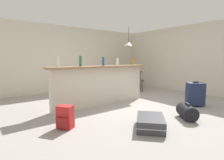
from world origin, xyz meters
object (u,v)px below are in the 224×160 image
object	(u,v)px
bottle_clear	(117,62)
pendant_lamp	(128,44)
bottle_green	(80,61)
dining_table	(126,74)
bottle_amber	(133,62)
suitcase_upright_navy	(195,94)
dining_chair_far_side	(119,76)
dining_chair_near_partition	(135,78)
bottle_blue	(103,61)
backpack_red	(65,117)
suitcase_flat_charcoal	(150,122)
duffel_bag_black	(187,112)
bottle_white	(58,62)

from	to	relation	value
bottle_clear	pendant_lamp	bearing A→B (deg)	38.64
bottle_green	dining_table	xyz separation A→B (m)	(2.79, 1.42, -0.56)
bottle_amber	suitcase_upright_navy	world-z (taller)	bottle_amber
pendant_lamp	dining_chair_far_side	bearing A→B (deg)	90.07
dining_chair_near_partition	dining_table	bearing A→B (deg)	86.64
bottle_blue	backpack_red	world-z (taller)	bottle_blue
suitcase_upright_navy	suitcase_flat_charcoal	bearing A→B (deg)	-172.65
dining_chair_far_side	pendant_lamp	size ratio (longest dim) A/B	1.21
bottle_green	suitcase_upright_navy	bearing A→B (deg)	-33.69
pendant_lamp	backpack_red	distance (m)	4.72
bottle_clear	pendant_lamp	distance (m)	2.24
bottle_blue	dining_chair_near_partition	distance (m)	2.38
bottle_clear	dining_table	xyz separation A→B (m)	(1.58, 1.38, -0.52)
bottle_clear	duffel_bag_black	world-z (taller)	bottle_clear
pendant_lamp	suitcase_flat_charcoal	distance (m)	4.51
bottle_blue	bottle_clear	world-z (taller)	bottle_blue
bottle_clear	bottle_white	bearing A→B (deg)	-177.97
dining_chair_far_side	pendant_lamp	xyz separation A→B (m)	(0.00, -0.60, 1.33)
bottle_amber	dining_chair_near_partition	size ratio (longest dim) A/B	0.22
bottle_blue	dining_chair_far_side	size ratio (longest dim) A/B	0.25
bottle_white	dining_table	world-z (taller)	bottle_white
bottle_white	pendant_lamp	world-z (taller)	pendant_lamp
dining_chair_far_side	backpack_red	bearing A→B (deg)	-141.58
bottle_green	dining_chair_far_side	bearing A→B (deg)	34.42
dining_table	pendant_lamp	xyz separation A→B (m)	(0.09, -0.05, 1.20)
bottle_clear	backpack_red	bearing A→B (deg)	-153.59
backpack_red	dining_table	bearing A→B (deg)	33.48
dining_chair_near_partition	dining_chair_far_side	xyz separation A→B (m)	(0.13, 1.13, 0.00)
dining_chair_near_partition	bottle_green	bearing A→B (deg)	-162.90
pendant_lamp	bottle_green	bearing A→B (deg)	-154.52
bottle_green	backpack_red	world-z (taller)	bottle_green
bottle_white	bottle_clear	world-z (taller)	bottle_white
bottle_clear	suitcase_upright_navy	bearing A→B (deg)	-53.12
suitcase_upright_navy	backpack_red	world-z (taller)	suitcase_upright_navy
dining_chair_near_partition	suitcase_upright_navy	bearing A→B (deg)	-96.02
bottle_blue	suitcase_upright_navy	size ratio (longest dim) A/B	0.35
bottle_green	bottle_amber	size ratio (longest dim) A/B	1.31
bottle_blue	suitcase_upright_navy	bearing A→B (deg)	-41.33
bottle_blue	suitcase_flat_charcoal	bearing A→B (deg)	-98.49
suitcase_flat_charcoal	pendant_lamp	bearing A→B (deg)	52.80
bottle_blue	bottle_white	bearing A→B (deg)	178.98
dining_table	dining_chair_far_side	bearing A→B (deg)	80.44
dining_table	backpack_red	bearing A→B (deg)	-146.52
bottle_blue	dining_chair_near_partition	bearing A→B (deg)	23.03
bottle_white	dining_chair_near_partition	distance (m)	3.53
pendant_lamp	bottle_white	bearing A→B (deg)	-158.07
bottle_clear	dining_table	distance (m)	2.16
bottle_white	dining_chair_far_side	size ratio (longest dim) A/B	0.27
bottle_white	dining_chair_far_side	bearing A→B (deg)	29.95
pendant_lamp	backpack_red	bearing A→B (deg)	-147.71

